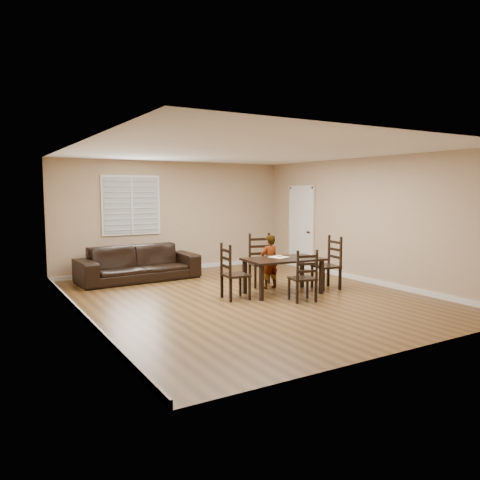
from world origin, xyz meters
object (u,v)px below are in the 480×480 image
Objects in this scene: dining_table at (283,263)px; donut at (280,256)px; chair_right at (331,265)px; chair_far at (305,279)px; chair_left at (229,274)px; sofa at (138,263)px; child at (269,262)px; chair_near at (260,262)px.

donut reaches higher than dining_table.
donut is at bearing -95.65° from chair_right.
chair_far is (-0.08, -0.78, -0.17)m from dining_table.
donut is at bearing -80.82° from chair_left.
chair_left is at bearing -176.60° from donut.
chair_far is 1.38m from chair_left.
sofa is (-1.97, 2.73, -0.22)m from dining_table.
child is at bearing 90.00° from dining_table.
sofa reaches higher than dining_table.
chair_near is at bearing -97.65° from child.
chair_right is (2.28, -0.19, 0.02)m from chair_left.
dining_table is 0.54m from child.
dining_table is at bearing -80.71° from chair_near.
chair_near is 1.01× the size of chair_right.
sofa is at bearing -49.28° from chair_far.
chair_far is 1.40m from chair_right.
chair_right is 0.98× the size of child.
chair_left is 2.29m from chair_right.
chair_left reaches higher than sofa.
chair_far is at bearing -64.56° from sofa.
sofa is (-0.83, 2.63, -0.09)m from chair_left.
sofa is (-2.07, 1.77, -0.11)m from chair_near.
dining_table is 0.97m from chair_near.
chair_near is 1.48m from chair_right.
chair_near is at bearing -43.36° from sofa.
dining_table is at bearing 85.67° from child.
chair_far is at bearing -91.13° from dining_table.
chair_left is 0.94× the size of child.
chair_left is 1.26m from child.
donut is (1.17, 0.07, 0.25)m from chair_left.
chair_far is at bearing -96.68° from donut.
chair_right reaches higher than donut.
chair_far is 0.87× the size of child.
sofa is (-2.00, 2.56, -0.33)m from donut.
sofa is at bearing -47.12° from child.
dining_table is 3.37m from sofa.
chair_right is (1.22, 0.69, 0.06)m from chair_far.
donut is 3.27m from sofa.
sofa is (-2.01, 2.19, -0.16)m from child.
chair_near reaches higher than chair_left.
chair_far is 0.88× the size of chair_right.
chair_left is (-1.14, 0.09, -0.13)m from dining_table.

